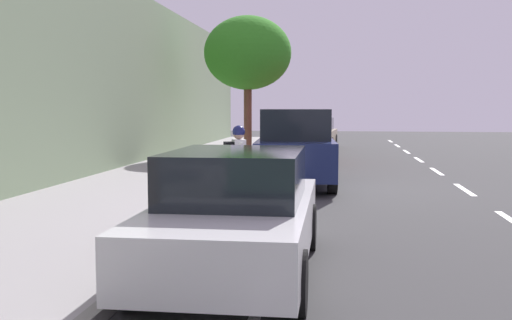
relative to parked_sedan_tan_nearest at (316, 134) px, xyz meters
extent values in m
plane|color=#383838|center=(-0.95, 13.95, -0.75)|extent=(71.34, 71.34, 0.00)
cube|color=#9A9596|center=(3.51, 13.95, -0.68)|extent=(4.44, 44.58, 0.15)
cube|color=gray|center=(1.21, 13.95, -0.68)|extent=(0.16, 44.58, 0.15)
cube|color=white|center=(-4.17, -7.24, -0.75)|extent=(0.14, 2.20, 0.01)
cube|color=white|center=(-4.17, -3.04, -0.75)|extent=(0.14, 2.20, 0.01)
cube|color=white|center=(-4.17, 1.16, -0.75)|extent=(0.14, 2.20, 0.01)
cube|color=white|center=(-4.17, 5.36, -0.75)|extent=(0.14, 2.20, 0.01)
cube|color=white|center=(-4.17, 9.56, -0.75)|extent=(0.14, 2.20, 0.01)
cube|color=white|center=(-4.17, 13.76, -0.75)|extent=(0.14, 2.20, 0.01)
cube|color=white|center=(-0.26, 13.95, -0.75)|extent=(0.12, 44.58, 0.01)
cube|color=gray|center=(5.98, 13.95, 2.23)|extent=(0.50, 44.58, 5.96)
cube|color=tan|center=(0.00, 0.00, -0.15)|extent=(2.05, 4.51, 0.64)
cube|color=black|center=(0.00, 0.00, 0.47)|extent=(1.68, 2.20, 0.60)
cylinder|color=black|center=(0.90, 1.31, -0.42)|extent=(0.26, 0.67, 0.66)
cylinder|color=black|center=(-0.72, 1.41, -0.42)|extent=(0.26, 0.67, 0.66)
cylinder|color=black|center=(0.72, -1.41, -0.42)|extent=(0.26, 0.67, 0.66)
cylinder|color=black|center=(-0.90, -1.31, -0.42)|extent=(0.26, 0.67, 0.66)
cube|color=maroon|center=(0.25, 6.94, 0.00)|extent=(1.96, 5.30, 0.80)
cube|color=black|center=(0.25, 7.86, 0.80)|extent=(1.73, 1.50, 0.80)
cube|color=maroon|center=(0.25, 5.74, 0.46)|extent=(1.86, 2.65, 0.12)
cylinder|color=black|center=(1.15, 8.58, -0.35)|extent=(0.22, 0.80, 0.80)
cylinder|color=black|center=(-0.65, 8.58, -0.35)|extent=(0.22, 0.80, 0.80)
cylinder|color=black|center=(1.15, 5.29, -0.35)|extent=(0.22, 0.80, 0.80)
cylinder|color=black|center=(-0.65, 5.29, -0.35)|extent=(0.22, 0.80, 0.80)
cube|color=navy|center=(0.04, 13.48, 0.03)|extent=(2.21, 4.82, 0.90)
cube|color=black|center=(0.04, 13.48, 0.86)|extent=(1.87, 3.20, 0.76)
cylinder|color=black|center=(0.81, 14.99, -0.37)|extent=(0.27, 0.77, 0.76)
cylinder|color=black|center=(-0.93, 14.87, -0.37)|extent=(0.27, 0.77, 0.76)
cylinder|color=black|center=(1.01, 12.08, -0.37)|extent=(0.27, 0.77, 0.76)
cylinder|color=black|center=(-0.74, 11.97, -0.37)|extent=(0.27, 0.77, 0.76)
cube|color=white|center=(0.16, 21.84, -0.15)|extent=(1.78, 4.41, 0.64)
cube|color=black|center=(0.16, 21.84, 0.47)|extent=(1.56, 2.11, 0.60)
cylinder|color=black|center=(0.97, 23.21, -0.42)|extent=(0.22, 0.66, 0.66)
cylinder|color=black|center=(-0.65, 23.20, -0.42)|extent=(0.22, 0.66, 0.66)
cylinder|color=black|center=(0.98, 20.48, -0.42)|extent=(0.22, 0.66, 0.66)
cylinder|color=black|center=(-0.64, 20.47, -0.42)|extent=(0.22, 0.66, 0.66)
torus|color=black|center=(0.22, 17.49, -0.39)|extent=(0.72, 0.10, 0.72)
torus|color=black|center=(1.26, 17.57, -0.39)|extent=(0.72, 0.10, 0.72)
cylinder|color=#A51414|center=(0.61, 17.52, -0.30)|extent=(0.65, 0.08, 0.53)
cylinder|color=#A51414|center=(0.97, 17.55, -0.31)|extent=(0.14, 0.05, 0.49)
cylinder|color=#A51414|center=(0.66, 17.53, -0.06)|extent=(0.73, 0.09, 0.05)
cylinder|color=#A51414|center=(1.09, 17.56, -0.47)|extent=(0.36, 0.06, 0.19)
cylinder|color=#A51414|center=(1.14, 17.56, -0.23)|extent=(0.27, 0.06, 0.34)
cylinder|color=#A51414|center=(0.26, 17.50, -0.22)|extent=(0.12, 0.04, 0.35)
cube|color=black|center=(1.02, 17.55, -0.03)|extent=(0.25, 0.12, 0.05)
cylinder|color=black|center=(0.30, 17.50, 0.01)|extent=(0.06, 0.46, 0.03)
cylinder|color=#C6B284|center=(0.90, 17.18, -0.34)|extent=(0.15, 0.15, 0.82)
cylinder|color=#C6B284|center=(0.97, 16.99, -0.34)|extent=(0.15, 0.15, 0.82)
cube|color=white|center=(0.94, 17.08, 0.35)|extent=(0.35, 0.44, 0.58)
cylinder|color=white|center=(0.85, 17.33, 0.32)|extent=(0.10, 0.10, 0.55)
cylinder|color=white|center=(1.03, 16.84, 0.32)|extent=(0.10, 0.10, 0.55)
sphere|color=tan|center=(0.94, 17.08, 0.76)|extent=(0.23, 0.23, 0.23)
sphere|color=navy|center=(0.94, 17.08, 0.80)|extent=(0.26, 0.26, 0.26)
cube|color=black|center=(1.12, 17.15, 0.37)|extent=(0.27, 0.34, 0.44)
cylinder|color=brown|center=(2.55, 5.28, 0.94)|extent=(0.32, 0.32, 3.09)
ellipsoid|color=#308220|center=(2.55, 5.28, 3.44)|extent=(3.48, 3.48, 2.93)
cylinder|color=red|center=(1.64, 2.63, -0.25)|extent=(0.22, 0.22, 0.70)
sphere|color=red|center=(1.64, 2.63, 0.14)|extent=(0.20, 0.20, 0.20)
camera|label=1|loc=(-1.04, 28.85, 1.29)|focal=41.54mm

